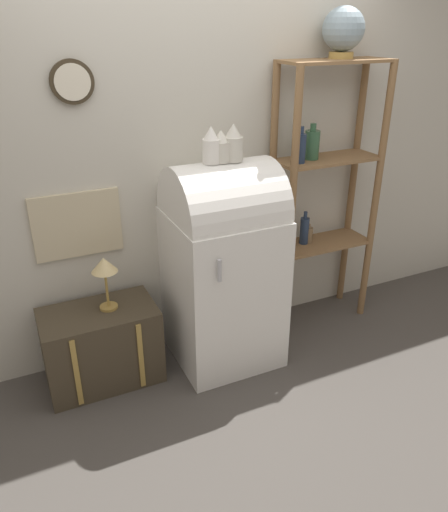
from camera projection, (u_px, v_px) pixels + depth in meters
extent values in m
plane|color=#4C4742|center=(238.00, 371.00, 3.29)|extent=(12.00, 12.00, 0.00)
cube|color=beige|center=(200.00, 150.00, 3.18)|extent=(7.00, 0.05, 2.70)
cylinder|color=#382D1E|center=(72.00, 82.00, 2.67)|extent=(0.23, 0.03, 0.23)
cylinder|color=beige|center=(73.00, 82.00, 2.65)|extent=(0.19, 0.01, 0.19)
cube|color=#C6B793|center=(77.00, 225.00, 2.99)|extent=(0.53, 0.02, 0.40)
cube|color=white|center=(223.00, 288.00, 3.26)|extent=(0.65, 0.64, 1.03)
cylinder|color=white|center=(223.00, 211.00, 3.03)|extent=(0.64, 0.61, 0.61)
cylinder|color=#B7B7BC|center=(220.00, 271.00, 2.78)|extent=(0.02, 0.02, 0.14)
cube|color=#423828|center=(102.00, 346.00, 3.13)|extent=(0.70, 0.41, 0.50)
cube|color=#AD8942|center=(77.00, 373.00, 2.88)|extent=(0.03, 0.01, 0.45)
cube|color=#AD8942|center=(141.00, 356.00, 3.03)|extent=(0.03, 0.01, 0.45)
cylinder|color=olive|center=(291.00, 215.00, 3.28)|extent=(0.05, 0.05, 1.88)
cylinder|color=olive|center=(376.00, 200.00, 3.55)|extent=(0.05, 0.05, 1.88)
cylinder|color=olive|center=(271.00, 203.00, 3.50)|extent=(0.05, 0.05, 1.88)
cylinder|color=olive|center=(352.00, 190.00, 3.76)|extent=(0.05, 0.05, 1.88)
cube|color=olive|center=(320.00, 243.00, 3.66)|extent=(0.73, 0.30, 0.02)
cube|color=olive|center=(328.00, 159.00, 3.39)|extent=(0.73, 0.30, 0.02)
cube|color=olive|center=(336.00, 61.00, 3.12)|extent=(0.73, 0.30, 0.02)
cylinder|color=#335B3D|center=(312.00, 145.00, 3.32)|extent=(0.10, 0.10, 0.19)
cylinder|color=#335B3D|center=(313.00, 127.00, 3.27)|extent=(0.04, 0.04, 0.05)
cylinder|color=#23334C|center=(301.00, 149.00, 3.22)|extent=(0.07, 0.07, 0.19)
cylinder|color=#23334C|center=(302.00, 130.00, 3.17)|extent=(0.03, 0.03, 0.05)
cylinder|color=#7F6647|center=(308.00, 235.00, 3.62)|extent=(0.06, 0.06, 0.12)
cylinder|color=#7F6647|center=(309.00, 226.00, 3.59)|extent=(0.02, 0.02, 0.03)
cylinder|color=#23334C|center=(304.00, 231.00, 3.59)|extent=(0.07, 0.07, 0.20)
cylinder|color=#23334C|center=(306.00, 215.00, 3.54)|extent=(0.03, 0.03, 0.05)
cylinder|color=#AD8942|center=(341.00, 55.00, 3.16)|extent=(0.16, 0.16, 0.04)
sphere|color=#7F939E|center=(343.00, 29.00, 3.09)|extent=(0.26, 0.26, 0.26)
cylinder|color=white|center=(211.00, 151.00, 2.84)|extent=(0.10, 0.10, 0.14)
cone|color=white|center=(211.00, 133.00, 2.80)|extent=(0.08, 0.08, 0.07)
cylinder|color=beige|center=(221.00, 152.00, 2.88)|extent=(0.12, 0.12, 0.12)
cone|color=beige|center=(221.00, 136.00, 2.84)|extent=(0.10, 0.10, 0.06)
cylinder|color=beige|center=(233.00, 149.00, 2.89)|extent=(0.11, 0.11, 0.14)
cone|color=beige|center=(233.00, 130.00, 2.85)|extent=(0.10, 0.10, 0.08)
cylinder|color=#AD8942|center=(109.00, 307.00, 3.05)|extent=(0.11, 0.11, 0.02)
cylinder|color=#AD8942|center=(107.00, 289.00, 3.00)|extent=(0.02, 0.02, 0.24)
cone|color=#DBC184|center=(104.00, 265.00, 2.93)|extent=(0.16, 0.16, 0.09)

